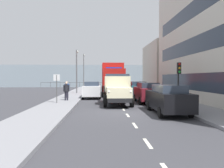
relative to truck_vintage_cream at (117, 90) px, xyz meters
name	(u,v)px	position (x,y,z in m)	size (l,w,h in m)	color
ground_plane	(114,96)	(-0.25, -7.74, -1.18)	(80.00, 80.00, 0.00)	#38383D
sidewalk_left	(155,96)	(-5.00, -7.74, -1.10)	(2.71, 43.84, 0.15)	gray
sidewalk_right	(72,96)	(4.51, -7.74, -1.10)	(2.71, 43.84, 0.15)	gray
road_centreline_markings	(115,97)	(-0.25, -7.05, -1.17)	(0.12, 40.16, 0.01)	silver
building_far_block	(175,68)	(-10.69, -17.54, 2.58)	(8.68, 10.20, 7.52)	beige
sea_horizon	(108,76)	(-0.25, -32.66, 1.32)	(80.00, 0.80, 5.00)	#84939E
seawall_railing	(108,83)	(-0.25, -29.06, -0.26)	(28.08, 0.08, 1.20)	#4C5156
truck_vintage_cream	(117,90)	(0.00, 0.00, 0.00)	(2.17, 5.64, 2.43)	black
lorry_cargo_red	(112,78)	(-0.16, -9.95, 0.90)	(2.58, 8.20, 3.87)	red
car_black_kerbside_near	(168,99)	(-2.69, 4.25, -0.28)	(1.83, 4.51, 1.72)	black
car_maroon_kerbside_1	(147,92)	(-2.69, -1.47, -0.28)	(1.85, 4.17, 1.72)	maroon
car_teal_kerbside_2	(137,89)	(-2.69, -6.76, -0.28)	(1.90, 4.49, 1.72)	#1E6670
car_white_oppositeside_0	(92,90)	(2.20, -5.88, -0.28)	(1.87, 4.27, 1.72)	white
pedestrian_by_lamp	(66,90)	(4.30, -2.35, -0.09)	(0.53, 0.34, 1.60)	black
pedestrian_with_bag	(67,88)	(4.65, -4.85, -0.08)	(0.53, 0.34, 1.62)	#383342
traffic_light_near	(179,74)	(-4.94, -0.16, 1.29)	(0.28, 0.41, 3.20)	black
lamp_post_promenade	(77,67)	(4.42, -11.79, 2.37)	(0.32, 1.14, 5.61)	#59595B
lamp_post_far	(84,68)	(4.46, -24.03, 2.79)	(0.32, 1.14, 6.40)	#59595B
street_sign	(57,83)	(4.75, -0.39, 0.50)	(0.50, 0.07, 2.25)	#4C4C4C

